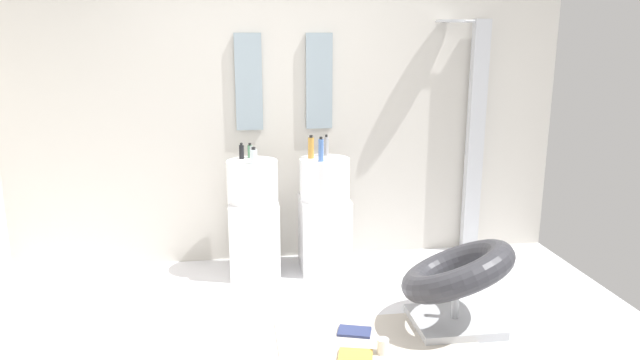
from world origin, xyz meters
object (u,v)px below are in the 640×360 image
soap_bottle_green (250,151)px  soap_bottle_blue (321,150)px  soap_bottle_clear (254,156)px  lounge_chair (457,278)px  soap_bottle_grey (326,146)px  soap_bottle_amber (311,148)px  pedestal_sink_right (325,214)px  shower_column (474,133)px  soap_bottle_black (242,152)px  pedestal_sink_left (253,217)px  coffee_mug (383,346)px  magazine_navy (354,332)px

soap_bottle_green → soap_bottle_blue: (0.55, -0.22, 0.04)m
soap_bottle_blue → soap_bottle_clear: bearing=-179.3°
lounge_chair → soap_bottle_grey: size_ratio=6.25×
soap_bottle_amber → soap_bottle_blue: (0.06, -0.13, 0.00)m
lounge_chair → soap_bottle_amber: size_ratio=5.79×
pedestal_sink_right → soap_bottle_grey: size_ratio=6.02×
soap_bottle_green → soap_bottle_clear: (0.02, -0.23, 0.00)m
shower_column → soap_bottle_grey: size_ratio=11.77×
soap_bottle_black → soap_bottle_grey: 0.70m
pedestal_sink_left → soap_bottle_amber: size_ratio=5.57×
coffee_mug → soap_bottle_grey: bearing=94.2°
pedestal_sink_left → soap_bottle_green: 0.54m
magazine_navy → soap_bottle_clear: size_ratio=1.66×
pedestal_sink_left → coffee_mug: size_ratio=11.05×
pedestal_sink_left → magazine_navy: pedestal_sink_left is taller
pedestal_sink_left → soap_bottle_blue: soap_bottle_blue is taller
soap_bottle_amber → pedestal_sink_left: bearing=-175.8°
soap_bottle_black → soap_bottle_blue: (0.62, -0.19, 0.03)m
shower_column → coffee_mug: 2.31m
soap_bottle_amber → soap_bottle_grey: 0.17m
shower_column → magazine_navy: (-1.34, -1.40, -1.06)m
shower_column → soap_bottle_green: size_ratio=16.97×
pedestal_sink_right → magazine_navy: pedestal_sink_right is taller
lounge_chair → soap_bottle_black: soap_bottle_black is taller
magazine_navy → soap_bottle_blue: (-0.07, 1.05, 1.02)m
lounge_chair → magazine_navy: lounge_chair is taller
pedestal_sink_left → soap_bottle_black: size_ratio=8.10×
magazine_navy → soap_bottle_black: bearing=136.9°
pedestal_sink_left → soap_bottle_green: bearing=94.2°
pedestal_sink_left → soap_bottle_black: 0.54m
coffee_mug → pedestal_sink_left: bearing=117.3°
soap_bottle_grey → soap_bottle_blue: size_ratio=0.89×
soap_bottle_green → soap_bottle_blue: size_ratio=0.62×
lounge_chair → shower_column: bearing=65.0°
pedestal_sink_left → soap_bottle_amber: 0.73m
shower_column → coffee_mug: size_ratio=21.61×
soap_bottle_green → magazine_navy: bearing=-64.0°
coffee_mug → soap_bottle_green: soap_bottle_green is taller
soap_bottle_amber → soap_bottle_blue: bearing=-64.7°
soap_bottle_clear → soap_bottle_blue: bearing=0.7°
coffee_mug → soap_bottle_blue: 1.66m
coffee_mug → soap_bottle_blue: size_ratio=0.48×
magazine_navy → coffee_mug: coffee_mug is taller
pedestal_sink_left → soap_bottle_clear: bearing=-83.3°
soap_bottle_grey → magazine_navy: bearing=-90.4°
pedestal_sink_right → coffee_mug: pedestal_sink_right is taller
shower_column → soap_bottle_green: bearing=-176.1°
magazine_navy → pedestal_sink_left: bearing=135.9°
pedestal_sink_left → pedestal_sink_right: (0.58, 0.00, 0.00)m
coffee_mug → soap_bottle_amber: size_ratio=0.50×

